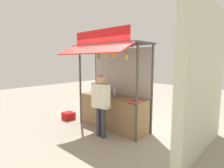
{
  "coord_description": "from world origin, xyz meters",
  "views": [
    {
      "loc": [
        3.47,
        -3.75,
        1.94
      ],
      "look_at": [
        0.0,
        0.0,
        1.27
      ],
      "focal_mm": 29.51,
      "sensor_mm": 36.0,
      "label": 1
    }
  ],
  "objects": [
    {
      "name": "water_bottle_far_right",
      "position": [
        -0.75,
        0.02,
        1.06
      ],
      "size": [
        0.08,
        0.08,
        0.29
      ],
      "color": "silver",
      "rests_on": "stall_counter"
    },
    {
      "name": "banana_bunch_inner_left",
      "position": [
        0.43,
        -0.4,
        2.06
      ],
      "size": [
        0.09,
        0.09,
        0.24
      ],
      "color": "#332D23"
    },
    {
      "name": "neighbour_wall",
      "position": [
        2.29,
        0.3,
        1.54
      ],
      "size": [
        0.2,
        2.4,
        3.08
      ],
      "primitive_type": "cube",
      "color": "beige",
      "rests_on": "ground"
    },
    {
      "name": "magazine_stack_front_right",
      "position": [
        0.95,
        -0.22,
        0.95
      ],
      "size": [
        0.24,
        0.29,
        0.06
      ],
      "color": "black",
      "rests_on": "stall_counter"
    },
    {
      "name": "plastic_crate",
      "position": [
        -1.57,
        -0.41,
        0.12
      ],
      "size": [
        0.35,
        0.35,
        0.23
      ],
      "primitive_type": "cube",
      "rotation": [
        0.0,
        0.0,
        -0.04
      ],
      "color": "red",
      "rests_on": "ground"
    },
    {
      "name": "stall_structure",
      "position": [
        0.0,
        0.07,
        1.61
      ],
      "size": [
        2.31,
        1.4,
        2.71
      ],
      "color": "#4C4742",
      "rests_on": "ground"
    },
    {
      "name": "water_bottle_left",
      "position": [
        -0.39,
        0.17,
        1.07
      ],
      "size": [
        0.09,
        0.09,
        0.31
      ],
      "color": "silver",
      "rests_on": "stall_counter"
    },
    {
      "name": "water_bottle_rear_center",
      "position": [
        -0.03,
        0.13,
        1.03
      ],
      "size": [
        0.06,
        0.06,
        0.23
      ],
      "color": "silver",
      "rests_on": "stall_counter"
    },
    {
      "name": "vendor_person",
      "position": [
        0.22,
        -0.65,
        0.95
      ],
      "size": [
        0.6,
        0.27,
        1.58
      ],
      "rotation": [
        0.0,
        0.0,
        0.2
      ],
      "color": "#383842",
      "rests_on": "ground"
    },
    {
      "name": "banana_bunch_inner_right",
      "position": [
        0.82,
        -0.39,
        2.03
      ],
      "size": [
        0.08,
        0.08,
        0.27
      ],
      "color": "#332D23"
    },
    {
      "name": "banana_bunch_rightmost",
      "position": [
        0.16,
        -0.4,
        2.07
      ],
      "size": [
        0.1,
        0.09,
        0.23
      ],
      "color": "#332D23"
    },
    {
      "name": "banana_bunch_leftmost",
      "position": [
        -0.12,
        -0.4,
        2.04
      ],
      "size": [
        0.1,
        0.1,
        0.26
      ],
      "color": "#332D23"
    },
    {
      "name": "ground_plane",
      "position": [
        0.0,
        0.0,
        0.0
      ],
      "size": [
        20.0,
        20.0,
        0.0
      ],
      "primitive_type": "plane",
      "color": "#9E9384"
    },
    {
      "name": "water_bottle_back_right",
      "position": [
        -0.91,
        0.08,
        1.07
      ],
      "size": [
        0.09,
        0.09,
        0.32
      ],
      "color": "silver",
      "rests_on": "stall_counter"
    },
    {
      "name": "magazine_stack_front_left",
      "position": [
        -0.12,
        -0.07,
        0.95
      ],
      "size": [
        0.22,
        0.29,
        0.06
      ],
      "color": "yellow",
      "rests_on": "stall_counter"
    },
    {
      "name": "stall_counter",
      "position": [
        0.0,
        0.0,
        0.46
      ],
      "size": [
        2.11,
        0.59,
        0.92
      ],
      "primitive_type": "cube",
      "color": "olive",
      "rests_on": "ground"
    }
  ]
}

